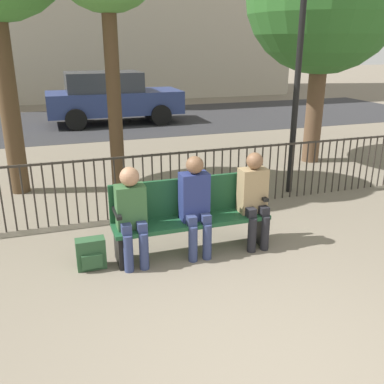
% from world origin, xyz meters
% --- Properties ---
extents(ground_plane, '(80.00, 80.00, 0.00)m').
position_xyz_m(ground_plane, '(0.00, 0.00, 0.00)').
color(ground_plane, '#706656').
extents(park_bench, '(1.94, 0.45, 0.92)m').
position_xyz_m(park_bench, '(0.00, 2.37, 0.50)').
color(park_bench, '#194728').
rests_on(park_bench, ground).
extents(seated_person_0, '(0.34, 0.39, 1.18)m').
position_xyz_m(seated_person_0, '(-0.75, 2.24, 0.67)').
color(seated_person_0, navy).
rests_on(seated_person_0, ground).
extents(seated_person_1, '(0.34, 0.39, 1.24)m').
position_xyz_m(seated_person_1, '(0.03, 2.25, 0.70)').
color(seated_person_1, navy).
rests_on(seated_person_1, ground).
extents(seated_person_2, '(0.34, 0.39, 1.23)m').
position_xyz_m(seated_person_2, '(0.80, 2.24, 0.69)').
color(seated_person_2, black).
rests_on(seated_person_2, ground).
extents(backpack, '(0.33, 0.20, 0.37)m').
position_xyz_m(backpack, '(-1.24, 2.28, 0.18)').
color(backpack, '#284C2D').
rests_on(backpack, ground).
extents(fence_railing, '(9.01, 0.03, 0.95)m').
position_xyz_m(fence_railing, '(-0.02, 3.67, 0.56)').
color(fence_railing, '#2D2823').
rests_on(fence_railing, ground).
extents(lamp_post, '(0.28, 0.28, 3.68)m').
position_xyz_m(lamp_post, '(2.36, 3.94, 2.43)').
color(lamp_post, black).
rests_on(lamp_post, ground).
extents(street_surface, '(24.00, 6.00, 0.01)m').
position_xyz_m(street_surface, '(0.00, 12.00, 0.00)').
color(street_surface, '#2B2B2D').
rests_on(street_surface, ground).
extents(parked_car_0, '(4.20, 1.94, 1.62)m').
position_xyz_m(parked_car_0, '(0.44, 11.68, 0.84)').
color(parked_car_0, navy).
rests_on(parked_car_0, ground).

